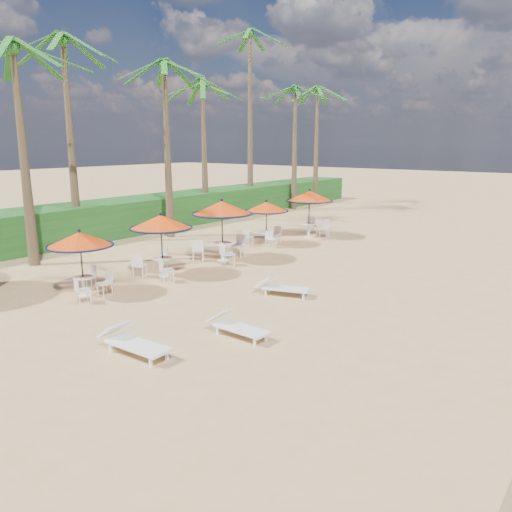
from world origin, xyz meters
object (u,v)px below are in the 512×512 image
(station_1, at_px, (160,230))
(lounger_near, at_px, (132,341))
(station_0, at_px, (82,247))
(lounger_far, at_px, (281,287))
(station_2, at_px, (222,215))
(station_4, at_px, (310,200))
(station_3, at_px, (266,212))
(lounger_mid, at_px, (236,325))

(station_1, xyz_separation_m, lounger_near, (4.70, -5.18, -1.42))
(station_1, bearing_deg, station_0, -92.70)
(station_0, xyz_separation_m, lounger_near, (4.85, -2.04, -1.27))
(station_0, bearing_deg, lounger_far, 37.70)
(station_2, height_order, station_4, station_2)
(station_0, relative_size, lounger_far, 1.18)
(station_2, bearing_deg, station_3, 96.80)
(station_4, relative_size, lounger_far, 1.37)
(station_2, height_order, lounger_far, station_2)
(lounger_near, xyz_separation_m, lounger_far, (0.14, 5.90, -0.03))
(lounger_mid, bearing_deg, station_2, 134.79)
(lounger_near, bearing_deg, station_3, 110.61)
(station_4, height_order, lounger_mid, station_4)
(station_1, height_order, lounger_near, station_1)
(station_4, height_order, lounger_far, station_4)
(lounger_mid, distance_m, lounger_far, 3.72)
(station_1, xyz_separation_m, lounger_far, (4.84, 0.71, -1.45))
(station_0, height_order, lounger_far, station_0)
(station_4, xyz_separation_m, lounger_far, (4.54, -9.26, -1.63))
(station_2, xyz_separation_m, lounger_near, (4.54, -8.41, -1.58))
(lounger_near, height_order, lounger_mid, lounger_near)
(station_3, relative_size, station_4, 0.87)
(station_0, height_order, station_2, station_2)
(station_1, distance_m, station_4, 9.98)
(station_3, relative_size, lounger_near, 1.12)
(lounger_near, bearing_deg, station_1, 130.41)
(station_0, xyz_separation_m, lounger_mid, (6.06, 0.29, -1.30))
(station_2, bearing_deg, station_4, 88.85)
(station_0, distance_m, lounger_mid, 6.20)
(station_3, bearing_deg, station_0, -89.26)
(lounger_mid, bearing_deg, station_3, 123.77)
(station_1, height_order, lounger_far, station_1)
(station_2, distance_m, lounger_far, 5.55)
(station_0, relative_size, lounger_mid, 1.24)
(lounger_near, bearing_deg, station_4, 104.43)
(station_2, height_order, lounger_mid, station_2)
(station_3, bearing_deg, lounger_mid, -57.63)
(station_3, distance_m, lounger_mid, 11.63)
(lounger_near, relative_size, lounger_mid, 1.11)
(station_2, bearing_deg, lounger_mid, -46.61)
(station_0, distance_m, lounger_far, 6.44)
(station_3, xyz_separation_m, lounger_mid, (6.19, -9.76, -1.31))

